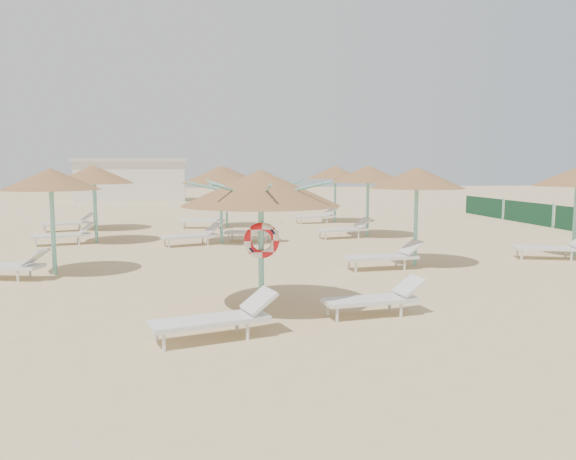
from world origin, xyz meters
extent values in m
plane|color=#D3B380|center=(0.00, 0.00, 0.00)|extent=(120.00, 120.00, 0.00)
cylinder|color=#72C6B6|center=(-0.33, 0.30, 1.10)|extent=(0.11, 0.11, 2.21)
cone|color=#9C6A3E|center=(-0.33, 0.30, 2.30)|extent=(2.94, 2.94, 0.66)
cylinder|color=#72C6B6|center=(-0.33, 0.30, 2.06)|extent=(0.20, 0.20, 0.12)
cylinder|color=#72C6B6|center=(0.35, 0.30, 2.25)|extent=(1.33, 0.04, 0.34)
cylinder|color=#72C6B6|center=(0.15, 0.78, 2.25)|extent=(0.97, 0.97, 0.34)
cylinder|color=#72C6B6|center=(-0.33, 0.98, 2.25)|extent=(0.04, 1.33, 0.34)
cylinder|color=#72C6B6|center=(-0.81, 0.78, 2.25)|extent=(0.97, 0.97, 0.34)
cylinder|color=#72C6B6|center=(-1.01, 0.30, 2.25)|extent=(1.33, 0.04, 0.34)
cylinder|color=#72C6B6|center=(-0.81, -0.18, 2.25)|extent=(0.97, 0.97, 0.34)
cylinder|color=#72C6B6|center=(-0.33, -0.37, 2.25)|extent=(0.04, 1.33, 0.34)
cylinder|color=#72C6B6|center=(0.15, -0.18, 2.25)|extent=(0.97, 0.97, 0.34)
torus|color=red|center=(-0.33, 0.20, 1.33)|extent=(0.66, 0.15, 0.66)
cylinder|color=silver|center=(-2.03, -1.82, 0.14)|extent=(0.06, 0.06, 0.27)
cylinder|color=silver|center=(-2.16, -1.36, 0.14)|extent=(0.06, 0.06, 0.27)
cylinder|color=silver|center=(-0.77, -1.48, 0.14)|extent=(0.06, 0.06, 0.27)
cylinder|color=silver|center=(-0.90, -1.01, 0.14)|extent=(0.06, 0.06, 0.27)
cube|color=silver|center=(-1.35, -1.39, 0.31)|extent=(1.93, 1.06, 0.08)
cube|color=silver|center=(-0.56, -1.17, 0.54)|extent=(0.60, 0.68, 0.35)
cylinder|color=silver|center=(0.86, -0.76, 0.13)|extent=(0.05, 0.05, 0.25)
cylinder|color=silver|center=(0.81, -0.31, 0.13)|extent=(0.05, 0.05, 0.25)
cylinder|color=silver|center=(2.08, -0.63, 0.13)|extent=(0.05, 0.05, 0.25)
cylinder|color=silver|center=(2.03, -0.18, 0.13)|extent=(0.05, 0.05, 0.25)
cube|color=silver|center=(1.55, -0.46, 0.29)|extent=(1.78, 0.75, 0.07)
cube|color=silver|center=(2.32, -0.37, 0.51)|extent=(0.50, 0.59, 0.33)
cylinder|color=#72C6B6|center=(-4.97, 4.61, 1.15)|extent=(0.11, 0.11, 2.30)
cone|color=#9C6A3E|center=(-4.97, 4.61, 2.38)|extent=(2.35, 2.35, 0.53)
cylinder|color=#72C6B6|center=(-4.97, 4.61, 2.15)|extent=(0.20, 0.20, 0.12)
cylinder|color=silver|center=(-5.62, 3.81, 0.14)|extent=(0.06, 0.06, 0.28)
cylinder|color=silver|center=(-5.47, 4.29, 0.14)|extent=(0.06, 0.06, 0.28)
cube|color=silver|center=(-6.07, 4.21, 0.32)|extent=(2.00, 1.14, 0.08)
cube|color=silver|center=(-5.26, 3.96, 0.56)|extent=(0.64, 0.71, 0.36)
cylinder|color=#72C6B6|center=(-4.90, 10.55, 1.15)|extent=(0.11, 0.11, 2.30)
cone|color=#9C6A3E|center=(-4.90, 10.55, 2.39)|extent=(2.71, 2.71, 0.61)
cylinder|color=#72C6B6|center=(-4.90, 10.55, 2.15)|extent=(0.20, 0.20, 0.12)
cylinder|color=silver|center=(-6.71, 9.70, 0.14)|extent=(0.06, 0.06, 0.28)
cylinder|color=silver|center=(-6.84, 10.19, 0.14)|extent=(0.06, 0.06, 0.28)
cylinder|color=silver|center=(-5.40, 10.05, 0.14)|extent=(0.06, 0.06, 0.28)
cylinder|color=silver|center=(-5.53, 10.53, 0.14)|extent=(0.06, 0.06, 0.28)
cube|color=silver|center=(-6.00, 10.15, 0.32)|extent=(2.00, 1.08, 0.08)
cube|color=silver|center=(-5.18, 10.36, 0.56)|extent=(0.62, 0.70, 0.36)
cylinder|color=#72C6B6|center=(-5.62, 14.76, 1.15)|extent=(0.11, 0.11, 2.30)
cone|color=#9C6A3E|center=(-5.62, 14.76, 2.40)|extent=(2.91, 2.91, 0.65)
cylinder|color=#72C6B6|center=(-5.62, 14.76, 2.15)|extent=(0.20, 0.20, 0.12)
cylinder|color=silver|center=(-7.41, 13.89, 0.14)|extent=(0.06, 0.06, 0.28)
cylinder|color=silver|center=(-7.56, 14.37, 0.14)|extent=(0.06, 0.06, 0.28)
cylinder|color=silver|center=(-6.12, 14.29, 0.14)|extent=(0.06, 0.06, 0.28)
cylinder|color=silver|center=(-6.27, 14.76, 0.14)|extent=(0.06, 0.06, 0.28)
cube|color=silver|center=(-6.72, 14.36, 0.32)|extent=(2.00, 1.15, 0.08)
cube|color=silver|center=(-5.91, 14.61, 0.56)|extent=(0.64, 0.72, 0.36)
cylinder|color=#72C6B6|center=(-0.56, 9.62, 1.15)|extent=(0.11, 0.11, 2.30)
cone|color=#9C6A3E|center=(-0.56, 9.62, 2.39)|extent=(2.75, 2.75, 0.62)
cylinder|color=#72C6B6|center=(-0.56, 9.62, 2.15)|extent=(0.20, 0.20, 0.12)
cylinder|color=silver|center=(-2.33, 8.73, 0.14)|extent=(0.06, 0.06, 0.28)
cylinder|color=silver|center=(-2.49, 9.20, 0.14)|extent=(0.06, 0.06, 0.28)
cylinder|color=silver|center=(-1.05, 9.16, 0.14)|extent=(0.06, 0.06, 0.28)
cylinder|color=silver|center=(-1.22, 9.64, 0.14)|extent=(0.06, 0.06, 0.28)
cube|color=silver|center=(-1.66, 9.22, 0.32)|extent=(2.00, 1.20, 0.08)
cube|color=silver|center=(-0.85, 9.50, 0.56)|extent=(0.65, 0.73, 0.36)
cylinder|color=silver|center=(-0.29, 9.95, 0.14)|extent=(0.06, 0.06, 0.28)
cylinder|color=silver|center=(-0.13, 10.42, 0.14)|extent=(0.06, 0.06, 0.28)
cylinder|color=silver|center=(0.98, 9.51, 0.14)|extent=(0.06, 0.06, 0.28)
cylinder|color=silver|center=(1.15, 9.98, 0.14)|extent=(0.06, 0.06, 0.28)
cube|color=silver|center=(0.54, 9.92, 0.32)|extent=(2.00, 1.20, 0.08)
cube|color=silver|center=(1.35, 9.65, 0.56)|extent=(0.65, 0.73, 0.36)
cylinder|color=#72C6B6|center=(-0.03, 14.92, 1.15)|extent=(0.11, 0.11, 2.30)
cone|color=#9C6A3E|center=(-0.03, 14.92, 2.38)|extent=(2.38, 2.38, 0.53)
cylinder|color=#72C6B6|center=(-0.03, 14.92, 2.15)|extent=(0.20, 0.20, 0.12)
cylinder|color=silver|center=(-1.96, 14.43, 0.14)|extent=(0.06, 0.06, 0.28)
cylinder|color=silver|center=(-1.86, 14.92, 0.14)|extent=(0.06, 0.06, 0.28)
cylinder|color=silver|center=(-0.64, 14.17, 0.14)|extent=(0.06, 0.06, 0.28)
cylinder|color=silver|center=(-0.54, 14.66, 0.14)|extent=(0.06, 0.06, 0.28)
cube|color=silver|center=(-1.13, 14.52, 0.32)|extent=(1.98, 0.98, 0.08)
cube|color=silver|center=(-0.29, 14.35, 0.56)|extent=(0.59, 0.68, 0.36)
cylinder|color=#72C6B6|center=(4.38, 4.29, 1.15)|extent=(0.11, 0.11, 2.30)
cone|color=#9C6A3E|center=(4.38, 4.29, 2.39)|extent=(2.52, 2.52, 0.57)
cylinder|color=#72C6B6|center=(4.38, 4.29, 2.15)|extent=(0.20, 0.20, 0.12)
cylinder|color=silver|center=(2.50, 3.58, 0.14)|extent=(0.06, 0.06, 0.28)
cylinder|color=silver|center=(2.46, 4.08, 0.14)|extent=(0.06, 0.06, 0.28)
cylinder|color=silver|center=(3.85, 3.68, 0.14)|extent=(0.06, 0.06, 0.28)
cylinder|color=silver|center=(3.81, 4.18, 0.14)|extent=(0.06, 0.06, 0.28)
cube|color=silver|center=(3.28, 3.89, 0.32)|extent=(1.94, 0.76, 0.08)
cube|color=silver|center=(4.13, 3.95, 0.56)|extent=(0.53, 0.64, 0.36)
cylinder|color=#72C6B6|center=(5.07, 10.61, 1.15)|extent=(0.11, 0.11, 2.30)
cone|color=#9C6A3E|center=(5.07, 10.61, 2.40)|extent=(2.85, 2.85, 0.64)
cylinder|color=#72C6B6|center=(5.07, 10.61, 2.15)|extent=(0.20, 0.20, 0.12)
cylinder|color=silver|center=(3.23, 9.82, 0.14)|extent=(0.06, 0.06, 0.28)
cylinder|color=silver|center=(3.14, 10.31, 0.14)|extent=(0.06, 0.06, 0.28)
cylinder|color=silver|center=(4.56, 10.07, 0.14)|extent=(0.06, 0.06, 0.28)
cylinder|color=silver|center=(4.47, 10.56, 0.14)|extent=(0.06, 0.06, 0.28)
cube|color=silver|center=(3.97, 10.21, 0.32)|extent=(1.98, 0.96, 0.08)
cube|color=silver|center=(4.81, 10.37, 0.56)|extent=(0.59, 0.68, 0.36)
cylinder|color=#72C6B6|center=(5.25, 16.18, 1.15)|extent=(0.11, 0.11, 2.30)
cone|color=#9C6A3E|center=(5.25, 16.18, 2.39)|extent=(2.68, 2.68, 0.60)
cylinder|color=#72C6B6|center=(5.25, 16.18, 2.15)|extent=(0.20, 0.20, 0.12)
cylinder|color=silver|center=(3.41, 15.39, 0.14)|extent=(0.06, 0.06, 0.28)
cylinder|color=silver|center=(3.32, 15.88, 0.14)|extent=(0.06, 0.06, 0.28)
cylinder|color=silver|center=(4.73, 15.63, 0.14)|extent=(0.06, 0.06, 0.28)
cylinder|color=silver|center=(4.64, 16.13, 0.14)|extent=(0.06, 0.06, 0.28)
cube|color=silver|center=(4.15, 15.78, 0.32)|extent=(1.98, 0.96, 0.08)
cube|color=silver|center=(4.98, 15.93, 0.56)|extent=(0.59, 0.68, 0.36)
cylinder|color=#72C6B6|center=(9.72, 5.01, 1.15)|extent=(0.11, 0.11, 2.30)
cylinder|color=silver|center=(7.79, 4.63, 0.14)|extent=(0.06, 0.06, 0.28)
cylinder|color=silver|center=(7.95, 5.11, 0.14)|extent=(0.06, 0.06, 0.28)
cylinder|color=silver|center=(9.06, 4.20, 0.14)|extent=(0.06, 0.06, 0.28)
cylinder|color=silver|center=(9.22, 4.67, 0.14)|extent=(0.06, 0.06, 0.28)
cube|color=silver|center=(8.62, 4.61, 0.32)|extent=(2.00, 1.20, 0.08)
cube|color=silver|center=(-6.00, 35.00, 1.50)|extent=(8.00, 4.00, 3.00)
cube|color=beige|center=(-6.00, 35.00, 3.12)|extent=(8.40, 4.40, 0.25)
cube|color=#17452A|center=(14.00, 14.00, 0.50)|extent=(0.08, 3.80, 1.00)
cylinder|color=#72C6B6|center=(14.00, 12.10, 0.55)|extent=(0.08, 0.08, 1.10)
cube|color=#17452A|center=(14.00, 18.00, 0.50)|extent=(0.08, 3.80, 1.00)
cylinder|color=#72C6B6|center=(14.00, 16.10, 0.55)|extent=(0.08, 0.08, 1.10)
camera|label=1|loc=(-1.61, -9.96, 2.70)|focal=35.00mm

